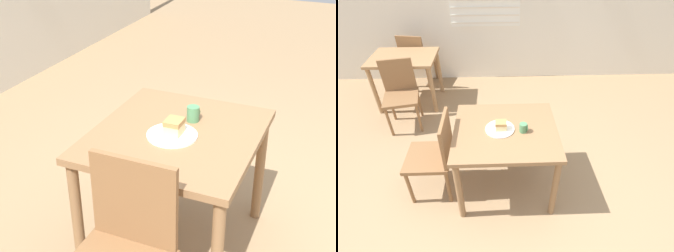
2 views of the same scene
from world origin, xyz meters
TOP-DOWN VIEW (x-y plane):
  - dining_table_near at (-0.07, 0.46)m, footprint 0.97×0.87m
  - chair_near_window at (-0.76, 0.43)m, footprint 0.44×0.44m
  - plate at (-0.12, 0.46)m, footprint 0.27×0.27m
  - cake_slice at (-0.11, 0.45)m, footprint 0.10×0.09m
  - coffee_mug at (0.10, 0.42)m, footprint 0.08×0.07m

SIDE VIEW (x-z plane):
  - chair_near_window at x=-0.76m, z-range 0.05..0.95m
  - dining_table_near at x=-0.07m, z-range 0.27..1.03m
  - plate at x=-0.12m, z-range 0.76..0.77m
  - coffee_mug at x=0.10m, z-range 0.76..0.85m
  - cake_slice at x=-0.11m, z-range 0.77..0.85m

